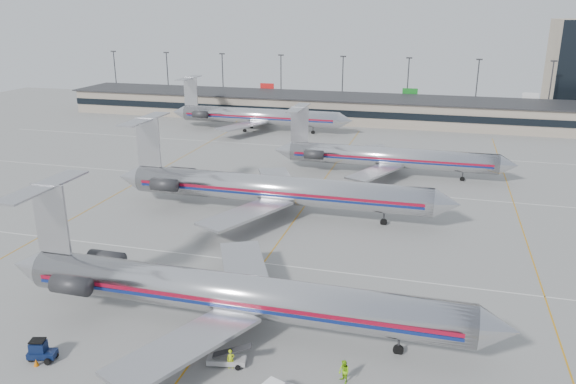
% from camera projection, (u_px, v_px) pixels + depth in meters
% --- Properties ---
extents(ground, '(260.00, 260.00, 0.00)m').
position_uv_depth(ground, '(232.00, 306.00, 55.25)').
color(ground, gray).
rests_on(ground, ground).
extents(apron_markings, '(160.00, 0.15, 0.02)m').
position_uv_depth(apron_markings, '(263.00, 263.00, 64.41)').
color(apron_markings, silver).
rests_on(apron_markings, ground).
extents(terminal, '(162.00, 17.00, 6.25)m').
position_uv_depth(terminal, '(367.00, 109.00, 144.05)').
color(terminal, gray).
rests_on(terminal, ground).
extents(light_mast_row, '(163.60, 0.40, 15.28)m').
position_uv_depth(light_mast_row, '(375.00, 81.00, 155.21)').
color(light_mast_row, '#38383D').
rests_on(light_mast_row, ground).
extents(jet_foreground, '(47.46, 27.95, 12.42)m').
position_uv_depth(jet_foreground, '(229.00, 293.00, 50.26)').
color(jet_foreground, silver).
rests_on(jet_foreground, ground).
extents(jet_second_row, '(49.67, 29.25, 13.00)m').
position_uv_depth(jet_second_row, '(271.00, 189.00, 78.66)').
color(jet_second_row, silver).
rests_on(jet_second_row, ground).
extents(jet_third_row, '(41.85, 25.74, 11.44)m').
position_uv_depth(jet_third_row, '(386.00, 157.00, 97.28)').
color(jet_third_row, silver).
rests_on(jet_third_row, ground).
extents(jet_back_row, '(44.70, 27.50, 12.22)m').
position_uv_depth(jet_back_row, '(256.00, 116.00, 132.94)').
color(jet_back_row, silver).
rests_on(jet_back_row, ground).
extents(tug_left, '(2.46, 1.65, 1.84)m').
position_uv_depth(tug_left, '(41.00, 351.00, 46.51)').
color(tug_left, '#0A1638').
rests_on(tug_left, ground).
extents(belt_loader, '(3.86, 1.77, 1.98)m').
position_uv_depth(belt_loader, '(227.00, 359.00, 45.94)').
color(belt_loader, '#A5A5A5').
rests_on(belt_loader, ground).
extents(ramp_worker_near, '(0.72, 0.61, 1.68)m').
position_uv_depth(ramp_worker_near, '(231.00, 359.00, 45.41)').
color(ramp_worker_near, '#BEDA14').
rests_on(ramp_worker_near, ground).
extents(ramp_worker_far, '(1.19, 1.18, 1.94)m').
position_uv_depth(ramp_worker_far, '(344.00, 372.00, 43.62)').
color(ramp_worker_far, '#85CF13').
rests_on(ramp_worker_far, ground).
extents(cone_left, '(0.58, 0.58, 0.60)m').
position_uv_depth(cone_left, '(36.00, 363.00, 45.87)').
color(cone_left, '#CD5F06').
rests_on(cone_left, ground).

